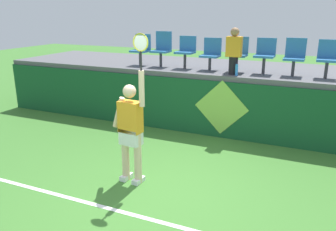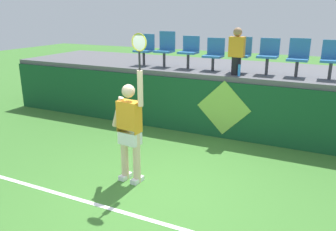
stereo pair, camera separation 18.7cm
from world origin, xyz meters
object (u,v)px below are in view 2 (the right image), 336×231
stadium_chair_5 (268,54)px  stadium_chair_7 (332,57)px  tennis_ball (128,176)px  water_bottle (239,70)px  stadium_chair_2 (189,50)px  stadium_chair_6 (298,56)px  spectator_0 (237,50)px  tennis_player (130,128)px  stadium_chair_1 (166,47)px  stadium_chair_4 (241,52)px  stadium_chair_0 (145,48)px  stadium_chair_3 (214,53)px

stadium_chair_5 → stadium_chair_7: size_ratio=0.99×
tennis_ball → stadium_chair_7: (2.99, 3.42, 1.87)m
tennis_ball → water_bottle: size_ratio=0.25×
stadium_chair_2 → water_bottle: bearing=-20.2°
stadium_chair_6 → spectator_0: 1.34m
tennis_ball → stadium_chair_2: 3.91m
tennis_player → stadium_chair_5: bearing=65.8°
water_bottle → stadium_chair_1: size_ratio=0.29×
water_bottle → stadium_chair_1: bearing=165.7°
water_bottle → stadium_chair_5: 0.81m
water_bottle → stadium_chair_6: 1.32m
water_bottle → stadium_chair_4: size_ratio=0.32×
stadium_chair_0 → stadium_chair_6: bearing=0.0°
stadium_chair_7 → spectator_0: bearing=-168.6°
tennis_player → water_bottle: 3.20m
tennis_ball → stadium_chair_7: size_ratio=0.08×
stadium_chair_5 → stadium_chair_6: size_ratio=0.98×
stadium_chair_4 → stadium_chair_6: stadium_chair_6 is taller
tennis_ball → stadium_chair_4: stadium_chair_4 is taller
stadium_chair_5 → stadium_chair_2: bearing=-180.0°
stadium_chair_7 → spectator_0: spectator_0 is taller
spectator_0 → stadium_chair_5: bearing=31.8°
stadium_chair_0 → stadium_chair_5: stadium_chair_0 is taller
water_bottle → stadium_chair_7: (1.84, 0.53, 0.33)m
stadium_chair_6 → spectator_0: spectator_0 is taller
stadium_chair_4 → tennis_player: bearing=-105.0°
tennis_ball → stadium_chair_1: stadium_chair_1 is taller
stadium_chair_0 → stadium_chair_4: size_ratio=0.99×
tennis_player → stadium_chair_1: size_ratio=2.83×
stadium_chair_2 → tennis_ball: bearing=-85.4°
stadium_chair_0 → stadium_chair_3: 1.94m
stadium_chair_0 → spectator_0: spectator_0 is taller
stadium_chair_7 → water_bottle: bearing=-164.0°
tennis_player → stadium_chair_6: tennis_player is taller
stadium_chair_0 → stadium_chair_3: size_ratio=1.05×
stadium_chair_7 → spectator_0: size_ratio=0.77×
stadium_chair_5 → spectator_0: spectator_0 is taller
stadium_chair_5 → stadium_chair_6: bearing=0.6°
stadium_chair_6 → stadium_chair_5: bearing=-179.4°
stadium_chair_1 → stadium_chair_3: stadium_chair_1 is taller
tennis_ball → stadium_chair_7: 4.92m
stadium_chair_4 → stadium_chair_5: bearing=-0.3°
stadium_chair_1 → stadium_chair_2: 0.67m
water_bottle → stadium_chair_1: 2.20m
tennis_player → stadium_chair_5: 3.93m
water_bottle → stadium_chair_3: (-0.77, 0.53, 0.29)m
stadium_chair_1 → stadium_chair_5: 2.62m
stadium_chair_2 → stadium_chair_5: 1.95m
stadium_chair_1 → stadium_chair_2: size_ratio=1.12×
stadium_chair_3 → stadium_chair_2: bearing=-179.6°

